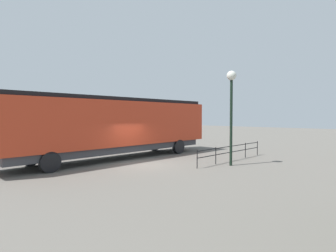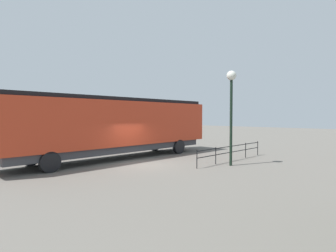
% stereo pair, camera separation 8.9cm
% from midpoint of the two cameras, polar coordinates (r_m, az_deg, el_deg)
% --- Properties ---
extents(ground_plane, '(120.00, 120.00, 0.00)m').
position_cam_midpoint_polar(ground_plane, '(17.02, -5.12, -7.88)').
color(ground_plane, '#666059').
extents(locomotive, '(3.07, 15.69, 4.17)m').
position_cam_midpoint_polar(locomotive, '(19.42, -9.97, 0.26)').
color(locomotive, red).
rests_on(locomotive, ground_plane).
extents(lamp_post, '(0.57, 0.57, 5.60)m').
position_cam_midpoint_polar(lamp_post, '(16.70, 12.83, 6.22)').
color(lamp_post, black).
rests_on(lamp_post, ground_plane).
extents(platform_fence, '(0.05, 7.45, 1.05)m').
position_cam_midpoint_polar(platform_fence, '(18.62, 12.92, -4.94)').
color(platform_fence, black).
rests_on(platform_fence, ground_plane).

